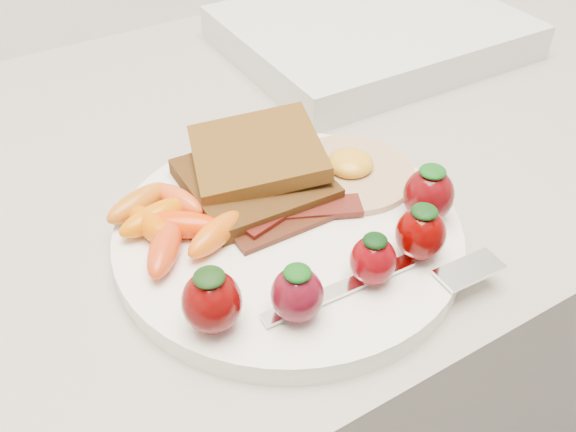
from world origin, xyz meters
TOP-DOWN VIEW (x-y plane):
  - counter at (0.00, 1.70)m, footprint 2.00×0.60m
  - plate at (0.02, 1.56)m, footprint 0.27×0.27m
  - toast_lower at (0.02, 1.61)m, footprint 0.11×0.11m
  - toast_upper at (0.04, 1.63)m, footprint 0.13×0.13m
  - fried_egg at (0.10, 1.59)m, footprint 0.14×0.14m
  - bacon_strips at (0.03, 1.56)m, footprint 0.11×0.06m
  - baby_carrots at (-0.06, 1.60)m, footprint 0.10×0.11m
  - strawberries at (0.03, 1.49)m, footprint 0.23×0.07m
  - fork at (0.06, 1.46)m, footprint 0.17×0.05m
  - appliance at (0.29, 1.80)m, footprint 0.33×0.27m

SIDE VIEW (x-z plane):
  - counter at x=0.00m, z-range 0.00..0.90m
  - plate at x=0.02m, z-range 0.90..0.92m
  - appliance at x=0.29m, z-range 0.90..0.94m
  - fork at x=0.06m, z-range 0.92..0.92m
  - bacon_strips at x=0.03m, z-range 0.92..0.93m
  - fried_egg at x=0.10m, z-range 0.91..0.93m
  - toast_lower at x=0.02m, z-range 0.92..0.93m
  - baby_carrots at x=-0.06m, z-range 0.92..0.94m
  - toast_upper at x=0.04m, z-range 0.93..0.95m
  - strawberries at x=0.03m, z-range 0.92..0.96m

